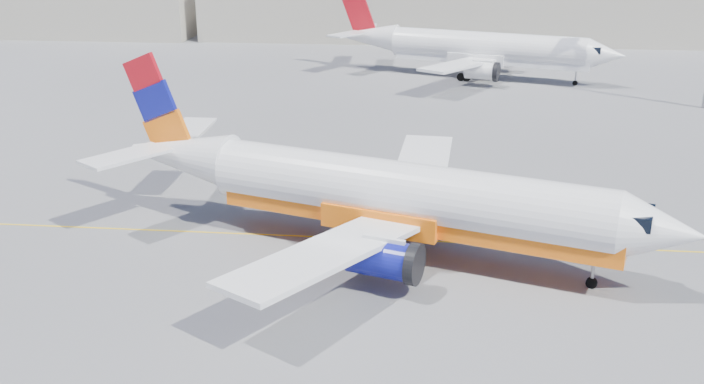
# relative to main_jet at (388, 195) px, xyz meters

# --- Properties ---
(ground) EXTENTS (240.00, 240.00, 0.00)m
(ground) POSITION_rel_main_jet_xyz_m (0.12, -1.41, -3.29)
(ground) COLOR #57575C
(ground) RESTS_ON ground
(taxi_line) EXTENTS (70.00, 0.15, 0.01)m
(taxi_line) POSITION_rel_main_jet_xyz_m (0.12, 1.59, -3.28)
(taxi_line) COLOR yellow
(taxi_line) RESTS_ON ground
(terminal_main) EXTENTS (70.00, 14.00, 8.00)m
(terminal_main) POSITION_rel_main_jet_xyz_m (5.12, 73.59, 0.71)
(terminal_main) COLOR #ADA595
(terminal_main) RESTS_ON ground
(terminal_annex) EXTENTS (26.00, 10.00, 6.00)m
(terminal_annex) POSITION_rel_main_jet_xyz_m (-44.88, 70.59, -0.29)
(terminal_annex) COLOR #ADA595
(terminal_annex) RESTS_ON ground
(main_jet) EXTENTS (32.50, 24.70, 9.86)m
(main_jet) POSITION_rel_main_jet_xyz_m (0.00, 0.00, 0.00)
(main_jet) COLOR white
(main_jet) RESTS_ON ground
(second_jet) EXTENTS (31.47, 23.97, 9.53)m
(second_jet) POSITION_rel_main_jet_xyz_m (7.13, 46.60, -0.11)
(second_jet) COLOR white
(second_jet) RESTS_ON ground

